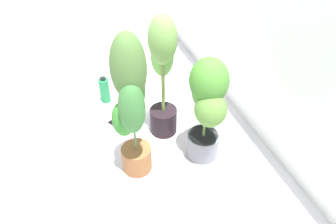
% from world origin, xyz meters
% --- Properties ---
extents(ground_plane, '(8.00, 8.00, 0.00)m').
position_xyz_m(ground_plane, '(0.00, 0.00, 0.00)').
color(ground_plane, silver).
rests_on(ground_plane, ground).
extents(mylar_back_wall, '(3.20, 0.01, 2.00)m').
position_xyz_m(mylar_back_wall, '(0.00, 0.86, 1.00)').
color(mylar_back_wall, silver).
rests_on(mylar_back_wall, ground).
extents(potted_plant_front_right, '(0.36, 0.30, 1.06)m').
position_xyz_m(potted_plant_front_right, '(0.26, -0.15, 0.61)').
color(potted_plant_front_right, brown).
rests_on(potted_plant_front_right, ground).
extents(potted_plant_center, '(0.32, 0.26, 0.99)m').
position_xyz_m(potted_plant_center, '(-0.07, 0.17, 0.55)').
color(potted_plant_center, black).
rests_on(potted_plant_center, ground).
extents(potted_plant_back_right, '(0.43, 0.30, 0.82)m').
position_xyz_m(potted_plant_back_right, '(0.29, 0.35, 0.48)').
color(potted_plant_back_right, slate).
rests_on(potted_plant_back_right, ground).
extents(cell_phone, '(0.16, 0.13, 0.01)m').
position_xyz_m(cell_phone, '(-0.25, -0.19, 0.00)').
color(cell_phone, black).
rests_on(cell_phone, ground).
extents(nutrient_bottle, '(0.09, 0.09, 0.25)m').
position_xyz_m(nutrient_bottle, '(-0.59, -0.20, 0.12)').
color(nutrient_bottle, '#218447').
rests_on(nutrient_bottle, ground).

